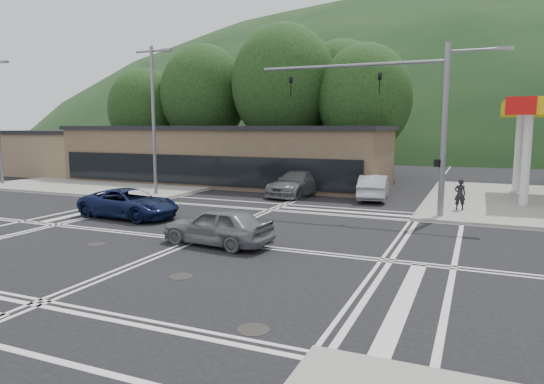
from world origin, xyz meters
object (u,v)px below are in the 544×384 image
at_px(car_queue_b, 347,181).
at_px(car_northbound, 298,183).
at_px(car_grey_center, 218,226).
at_px(pedestrian, 460,194).
at_px(car_blue_west, 129,203).
at_px(car_queue_a, 374,187).

relative_size(car_queue_b, car_northbound, 0.82).
bearing_deg(car_grey_center, pedestrian, 149.48).
bearing_deg(pedestrian, car_northbound, -26.55).
bearing_deg(car_grey_center, car_queue_b, -176.63).
bearing_deg(car_blue_west, car_northbound, -21.82).
bearing_deg(car_blue_west, pedestrian, -58.27).
xyz_separation_m(car_blue_west, pedestrian, (14.28, 7.52, 0.24)).
bearing_deg(car_queue_a, car_northbound, -4.86).
height_order(car_blue_west, pedestrian, pedestrian).
bearing_deg(car_northbound, car_queue_a, 12.06).
height_order(car_queue_a, pedestrian, pedestrian).
distance_m(car_blue_west, car_queue_a, 13.89).
xyz_separation_m(car_blue_west, car_queue_b, (7.22, 12.60, 0.07)).
distance_m(car_blue_west, car_grey_center, 7.11).
relative_size(car_blue_west, car_grey_center, 1.18).
bearing_deg(car_blue_west, car_queue_b, -25.83).
distance_m(car_blue_west, pedestrian, 16.14).
distance_m(car_queue_a, car_northbound, 4.64).
xyz_separation_m(car_queue_b, car_northbound, (-2.39, -2.61, 0.03)).
relative_size(car_grey_center, car_queue_b, 0.94).
distance_m(car_queue_b, car_northbound, 3.54).
xyz_separation_m(car_blue_west, car_northbound, (4.83, 9.99, 0.10)).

